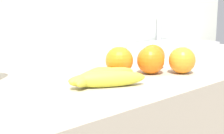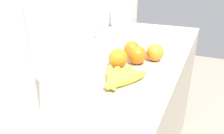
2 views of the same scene
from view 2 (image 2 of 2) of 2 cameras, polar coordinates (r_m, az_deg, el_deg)
The scene contains 9 objects.
counter at distance 1.33m, azimuth 3.54°, elevation -15.55°, with size 1.62×0.60×0.95m, color #ADA08C.
wall_back at distance 1.37m, azimuth -9.25°, elevation -5.77°, with size 2.02×0.06×1.30m, color silver.
banana_bunch at distance 0.76m, azimuth 1.99°, elevation -2.86°, with size 0.22×0.20×0.04m.
orange_back_right at distance 0.89m, azimuth 1.70°, elevation 2.44°, with size 0.08×0.08×0.08m, color orange.
orange_center at distance 0.93m, azimuth 6.96°, elevation 3.29°, with size 0.08×0.08×0.08m, color orange.
orange_back_left at distance 1.02m, azimuth 5.51°, elevation 4.92°, with size 0.08×0.08×0.08m, color orange.
orange_right at distance 0.98m, azimuth 11.81°, elevation 3.94°, with size 0.08×0.08×0.08m, color orange.
paper_towel_roll at distance 0.59m, azimuth -27.39°, elevation 0.05°, with size 0.13×0.13×0.33m.
sink_basin at distance 1.47m, azimuth 3.46°, elevation 9.89°, with size 0.37×0.26×0.24m.
Camera 2 is at (-0.97, -0.38, 1.30)m, focal length 33.05 mm.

